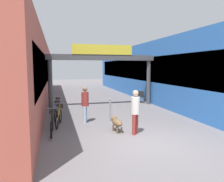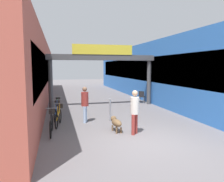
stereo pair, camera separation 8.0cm
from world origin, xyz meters
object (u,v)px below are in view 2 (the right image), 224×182
Objects in this scene: dog_on_leash at (116,122)px; cafe_chair_black_nearer at (142,96)px; pedestrian_companion at (85,102)px; bicycle_black_nearest at (51,123)px; pedestrian_with_dog at (135,109)px; bicycle_blue_third at (56,111)px; bollard_post_metal at (110,110)px; bicycle_green_farthest at (58,107)px; bicycle_orange_second at (59,116)px.

cafe_chair_black_nearer is at bearing 59.88° from dog_on_leash.
pedestrian_companion is 1.01× the size of bicycle_black_nearest.
pedestrian_with_dog reaches higher than bicycle_blue_third.
dog_on_leash is 0.94× the size of cafe_chair_black_nearer.
bicycle_blue_third is at bearing -148.87° from cafe_chair_black_nearer.
pedestrian_companion is 6.53m from cafe_chair_black_nearer.
bollard_post_metal reaches higher than bicycle_blue_third.
bicycle_green_farthest is (-1.26, 2.03, -0.54)m from pedestrian_companion.
bicycle_green_farthest is at bearing 123.73° from pedestrian_with_dog.
bollard_post_metal is (2.73, 1.39, 0.13)m from bicycle_black_nearest.
bicycle_black_nearest is at bearing -103.78° from bicycle_orange_second.
pedestrian_companion is 1.36m from bicycle_orange_second.
bicycle_green_farthest is at bearing 121.70° from pedestrian_companion.
bollard_post_metal reaches higher than bicycle_black_nearest.
bicycle_black_nearest is at bearing -94.83° from bicycle_blue_third.
bicycle_blue_third is (-0.10, 1.12, 0.00)m from bicycle_orange_second.
bicycle_orange_second and bicycle_blue_third have the same top height.
bicycle_orange_second is 1.00× the size of bicycle_blue_third.
cafe_chair_black_nearer is at bearing 65.94° from pedestrian_with_dog.
bicycle_orange_second is at bearing 145.44° from dog_on_leash.
pedestrian_with_dog reaches higher than bicycle_black_nearest.
bicycle_black_nearest is 1.00× the size of bicycle_green_farthest.
dog_on_leash is at bearing -120.12° from cafe_chair_black_nearer.
pedestrian_companion is at bearing 177.90° from bollard_post_metal.
dog_on_leash is 4.46m from bicycle_green_farthest.
cafe_chair_black_nearer is (6.21, 5.95, 0.10)m from bicycle_black_nearest.
bicycle_black_nearest and bicycle_blue_third have the same top height.
pedestrian_companion is at bearing -58.30° from bicycle_green_farthest.
bicycle_green_farthest is (-2.29, 3.83, 0.06)m from dog_on_leash.
bicycle_green_farthest is at bearing 90.88° from bicycle_orange_second.
bicycle_blue_third reaches higher than dog_on_leash.
pedestrian_companion is at bearing 11.20° from bicycle_orange_second.
cafe_chair_black_nearer is (5.96, 2.48, 0.10)m from bicycle_green_farthest.
pedestrian_companion is 2.15m from bicycle_black_nearest.
dog_on_leash is 7.30m from cafe_chair_black_nearer.
bicycle_black_nearest is at bearing 171.90° from dog_on_leash.
bicycle_orange_second is at bearing 76.22° from bicycle_black_nearest.
bollard_post_metal is 1.25× the size of cafe_chair_black_nearer.
bicycle_green_farthest is 3.23m from bollard_post_metal.
bicycle_orange_second and bicycle_green_farthest have the same top height.
bicycle_black_nearest reaches higher than dog_on_leash.
bollard_post_metal is (2.43, 0.20, 0.13)m from bicycle_orange_second.
pedestrian_with_dog is 1.02× the size of pedestrian_companion.
bicycle_orange_second is at bearing -175.37° from bollard_post_metal.
bicycle_blue_third reaches higher than cafe_chair_black_nearer.
bicycle_orange_second is at bearing -168.80° from pedestrian_companion.
bollard_post_metal is at bearing -20.12° from bicycle_blue_third.
bollard_post_metal is at bearing 4.63° from bicycle_orange_second.
pedestrian_with_dog is 3.33m from bicycle_black_nearest.
dog_on_leash is at bearing -8.10° from bicycle_black_nearest.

